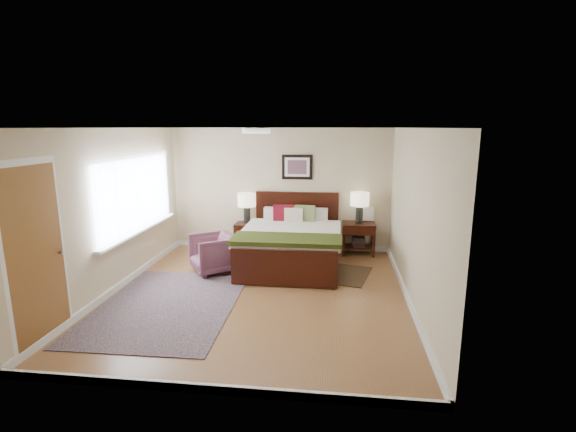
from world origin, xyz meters
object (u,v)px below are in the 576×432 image
at_px(bed, 291,236).
at_px(nightstand_right, 359,236).
at_px(rug_persian, 168,305).
at_px(lamp_left, 247,202).
at_px(lamp_right, 360,201).
at_px(armchair, 214,253).
at_px(nightstand_left, 247,229).

bearing_deg(bed, nightstand_right, 33.87).
xyz_separation_m(nightstand_right, rug_persian, (-2.83, -2.84, -0.38)).
height_order(bed, lamp_left, bed).
height_order(lamp_left, rug_persian, lamp_left).
xyz_separation_m(lamp_right, rug_persian, (-2.83, -2.86, -1.07)).
xyz_separation_m(nightstand_right, armchair, (-2.58, -1.35, -0.05)).
relative_size(nightstand_left, lamp_left, 0.94).
bearing_deg(nightstand_right, rug_persian, -134.91).
distance_m(lamp_left, lamp_right, 2.27).
distance_m(lamp_left, armchair, 1.56).
bearing_deg(nightstand_right, armchair, -152.33).
bearing_deg(bed, lamp_left, 139.56).
xyz_separation_m(bed, nightstand_right, (1.26, 0.85, -0.17)).
xyz_separation_m(nightstand_left, armchair, (-0.31, -1.35, -0.12)).
bearing_deg(rug_persian, nightstand_left, 77.76).
bearing_deg(armchair, nightstand_right, 83.09).
bearing_deg(armchair, lamp_right, 83.31).
bearing_deg(rug_persian, lamp_right, 44.17).
bearing_deg(lamp_left, bed, -40.44).
bearing_deg(nightstand_left, rug_persian, -101.19).
height_order(nightstand_left, armchair, armchair).
relative_size(lamp_left, lamp_right, 1.00).
relative_size(nightstand_right, lamp_right, 1.05).
bearing_deg(rug_persian, bed, 50.74).
distance_m(bed, armchair, 1.43).
height_order(nightstand_left, lamp_left, lamp_left).
height_order(nightstand_right, rug_persian, nightstand_right).
bearing_deg(lamp_right, lamp_left, 180.00).
bearing_deg(lamp_right, nightstand_right, -90.00).
distance_m(nightstand_left, lamp_right, 2.36).
bearing_deg(nightstand_left, lamp_left, 90.00).
relative_size(nightstand_right, lamp_left, 1.05).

